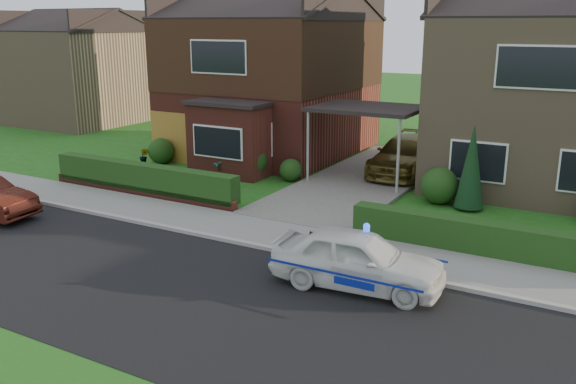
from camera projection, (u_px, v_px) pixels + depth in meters
The scene contains 23 objects.
ground at pixel (174, 290), 13.39m from camera, with size 120.00×120.00×0.00m, color #1E5516.
road at pixel (174, 290), 13.39m from camera, with size 60.00×6.00×0.02m, color black.
kerb at pixel (250, 245), 15.94m from camera, with size 60.00×0.16×0.12m, color #9E9993.
sidewalk at pixel (270, 233), 16.82m from camera, with size 60.00×2.00×0.10m, color slate.
driveway at pixel (365, 179), 22.62m from camera, with size 3.80×12.00×0.12m, color #666059.
house_left at pixel (271, 67), 26.78m from camera, with size 7.50×9.53×7.25m.
house_right at pixel (555, 82), 21.43m from camera, with size 7.50×8.06×7.25m.
carport_link at pixel (367, 110), 21.89m from camera, with size 3.80×3.00×2.77m.
garage_door at pixel (173, 138), 25.37m from camera, with size 2.20×0.10×2.10m, color #955E20.
dwarf_wall at pixel (141, 191), 20.53m from camera, with size 7.70×0.25×0.36m, color maroon.
hedge_left at pixel (144, 195), 20.71m from camera, with size 7.50×0.55×0.90m, color black.
hedge_right at pixel (496, 259), 15.15m from camera, with size 7.50×0.55×0.80m, color black.
shrub_left_far at pixel (161, 151), 25.24m from camera, with size 1.08×1.08×1.08m, color black.
shrub_left_mid at pixel (250, 161), 22.92m from camera, with size 1.32×1.32×1.32m, color black.
shrub_left_near at pixel (291, 170), 22.48m from camera, with size 0.84×0.84×0.84m, color black.
shrub_right_near at pixel (440, 186), 19.62m from camera, with size 1.20×1.20×1.20m, color black.
conifer_a at pixel (471, 169), 18.79m from camera, with size 0.90×0.90×2.60m, color black.
neighbour_left at pixel (81, 77), 35.57m from camera, with size 6.50×7.00×5.20m, color #8E7457.
police_car at pixel (358, 260), 13.36m from camera, with size 3.52×3.95×1.47m.
driveway_car at pixel (405, 155), 23.16m from camera, with size 1.91×4.70×1.37m, color brown.
potted_plant_a at pixel (218, 169), 22.88m from camera, with size 0.40×0.27×0.76m, color gray.
potted_plant_b at pixel (144, 157), 25.11m from camera, with size 0.38×0.30×0.68m, color gray.
potted_plant_c at pixel (135, 177), 21.48m from camera, with size 0.47×0.47×0.83m, color gray.
Camera 1 is at (8.22, -9.53, 5.66)m, focal length 38.00 mm.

